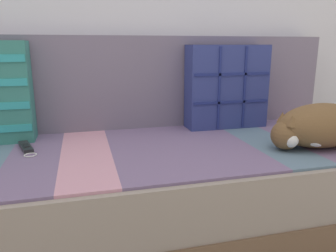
% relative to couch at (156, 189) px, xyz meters
% --- Properties ---
extents(ground_plane, '(14.00, 14.00, 0.00)m').
position_rel_couch_xyz_m(ground_plane, '(-0.00, -0.10, -0.20)').
color(ground_plane, '#A89E8E').
extents(couch, '(2.09, 0.89, 0.41)m').
position_rel_couch_xyz_m(couch, '(0.00, 0.00, 0.00)').
color(couch, brown).
rests_on(couch, ground_plane).
extents(sofa_backrest, '(2.05, 0.14, 0.47)m').
position_rel_couch_xyz_m(sofa_backrest, '(-0.00, 0.38, 0.44)').
color(sofa_backrest, slate).
rests_on(sofa_backrest, couch).
extents(throw_pillow_quilted, '(0.42, 0.14, 0.42)m').
position_rel_couch_xyz_m(throw_pillow_quilted, '(0.43, 0.23, 0.42)').
color(throw_pillow_quilted, navy).
rests_on(throw_pillow_quilted, couch).
extents(sleeping_cat, '(0.47, 0.22, 0.19)m').
position_rel_couch_xyz_m(sleeping_cat, '(0.65, -0.21, 0.30)').
color(sleeping_cat, brown).
rests_on(sleeping_cat, couch).
extents(game_remote_far, '(0.10, 0.20, 0.02)m').
position_rel_couch_xyz_m(game_remote_far, '(-0.53, 0.07, 0.22)').
color(game_remote_far, black).
rests_on(game_remote_far, couch).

